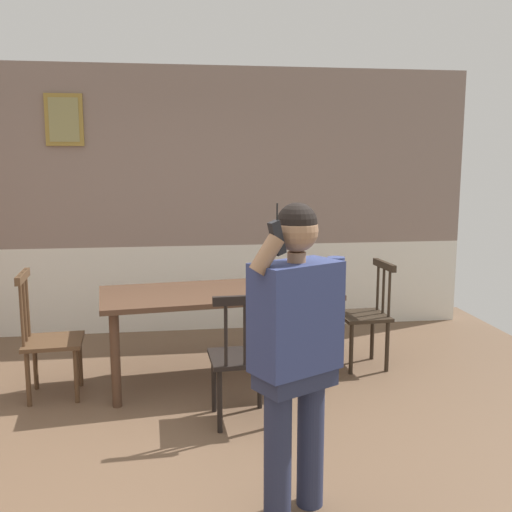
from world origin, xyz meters
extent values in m
plane|color=brown|center=(0.00, 0.00, 0.00)|extent=(6.89, 6.89, 0.00)
cube|color=gray|center=(0.00, 2.96, 1.83)|extent=(6.26, 0.12, 1.84)
cube|color=silver|center=(0.00, 2.97, 0.46)|extent=(6.26, 0.14, 0.91)
cube|color=silver|center=(0.00, 2.94, 0.91)|extent=(6.26, 0.05, 0.06)
cube|color=olive|center=(-1.06, 2.88, 2.20)|extent=(0.37, 0.03, 0.51)
cube|color=#928B57|center=(-1.06, 2.87, 2.20)|extent=(0.29, 0.01, 0.43)
cube|color=#4C3323|center=(0.33, 1.40, 0.74)|extent=(1.96, 1.08, 0.04)
cylinder|color=#4C3323|center=(-0.45, 0.97, 0.36)|extent=(0.07, 0.07, 0.72)
cylinder|color=#4C3323|center=(1.20, 1.17, 0.36)|extent=(0.07, 0.07, 0.72)
cylinder|color=#4C3323|center=(-0.53, 1.63, 0.36)|extent=(0.07, 0.07, 0.72)
cylinder|color=#4C3323|center=(1.12, 1.83, 0.36)|extent=(0.07, 0.07, 0.72)
cube|color=#2D2319|center=(1.61, 1.55, 0.46)|extent=(0.43, 0.43, 0.03)
cube|color=#2D2319|center=(1.79, 1.56, 0.90)|extent=(0.07, 0.41, 0.06)
cylinder|color=#2D2319|center=(1.80, 1.44, 0.70)|extent=(0.02, 0.02, 0.46)
cylinder|color=#2D2319|center=(1.79, 1.56, 0.70)|extent=(0.02, 0.02, 0.46)
cylinder|color=#2D2319|center=(1.78, 1.69, 0.70)|extent=(0.02, 0.02, 0.46)
cylinder|color=#2D2319|center=(1.46, 1.38, 0.22)|extent=(0.04, 0.04, 0.44)
cylinder|color=#2D2319|center=(1.43, 1.70, 0.22)|extent=(0.04, 0.04, 0.44)
cylinder|color=#2D2319|center=(1.78, 1.40, 0.22)|extent=(0.04, 0.04, 0.44)
cylinder|color=#2D2319|center=(1.76, 1.73, 0.22)|extent=(0.04, 0.04, 0.44)
cube|color=#513823|center=(-0.94, 1.24, 0.43)|extent=(0.46, 0.46, 0.03)
cube|color=#513823|center=(-1.13, 1.23, 0.95)|extent=(0.07, 0.43, 0.06)
cylinder|color=#513823|center=(-1.14, 1.36, 0.71)|extent=(0.02, 0.02, 0.53)
cylinder|color=#513823|center=(-1.13, 1.23, 0.71)|extent=(0.02, 0.02, 0.53)
cylinder|color=#513823|center=(-1.13, 1.10, 0.71)|extent=(0.02, 0.02, 0.53)
cylinder|color=#513823|center=(-0.78, 1.43, 0.21)|extent=(0.04, 0.04, 0.42)
cylinder|color=#513823|center=(-0.76, 1.09, 0.21)|extent=(0.04, 0.04, 0.42)
cylinder|color=#513823|center=(-1.12, 1.40, 0.21)|extent=(0.04, 0.04, 0.42)
cylinder|color=#513823|center=(-1.10, 1.06, 0.21)|extent=(0.04, 0.04, 0.42)
cube|color=black|center=(0.43, 0.62, 0.45)|extent=(0.44, 0.44, 0.03)
cube|color=black|center=(0.44, 0.43, 0.91)|extent=(0.42, 0.06, 0.06)
cylinder|color=black|center=(0.31, 0.42, 0.70)|extent=(0.02, 0.02, 0.47)
cylinder|color=black|center=(0.44, 0.43, 0.70)|extent=(0.02, 0.02, 0.47)
cylinder|color=black|center=(0.56, 0.44, 0.70)|extent=(0.02, 0.02, 0.47)
cylinder|color=black|center=(0.25, 0.78, 0.22)|extent=(0.04, 0.04, 0.44)
cylinder|color=black|center=(0.59, 0.80, 0.22)|extent=(0.04, 0.04, 0.44)
cylinder|color=black|center=(0.27, 0.44, 0.22)|extent=(0.04, 0.04, 0.44)
cylinder|color=black|center=(0.60, 0.46, 0.22)|extent=(0.04, 0.04, 0.44)
cylinder|color=#282E49|center=(0.67, -0.45, 0.38)|extent=(0.14, 0.14, 0.77)
cylinder|color=#282E49|center=(0.48, -0.55, 0.38)|extent=(0.14, 0.14, 0.77)
cube|color=#282E49|center=(0.58, -0.50, 0.74)|extent=(0.45, 0.37, 0.12)
cube|color=navy|center=(0.58, -0.50, 1.04)|extent=(0.50, 0.41, 0.54)
cylinder|color=navy|center=(0.81, -0.38, 1.05)|extent=(0.09, 0.09, 0.52)
cylinder|color=#936B4C|center=(0.42, -0.60, 1.37)|extent=(0.18, 0.11, 0.20)
cylinder|color=#936B4C|center=(0.58, -0.50, 1.34)|extent=(0.09, 0.09, 0.05)
sphere|color=#936B4C|center=(0.58, -0.50, 1.47)|extent=(0.21, 0.21, 0.21)
sphere|color=black|center=(0.58, -0.50, 1.50)|extent=(0.20, 0.20, 0.20)
cube|color=black|center=(0.46, -0.59, 1.45)|extent=(0.10, 0.07, 0.17)
cylinder|color=black|center=(0.46, -0.59, 1.57)|extent=(0.01, 0.01, 0.08)
camera|label=1|loc=(0.00, -3.24, 1.80)|focal=41.15mm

